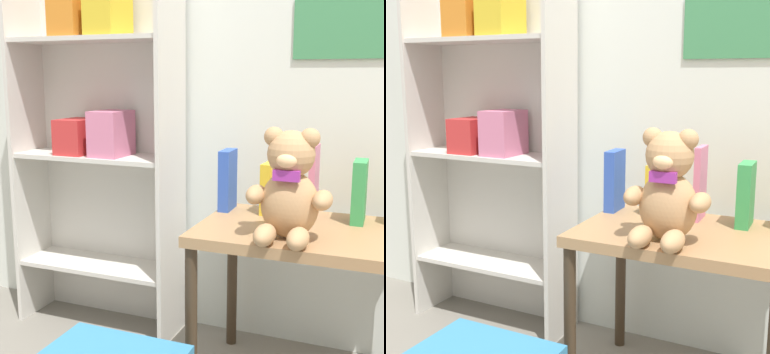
# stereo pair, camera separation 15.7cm
# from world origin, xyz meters

# --- Properties ---
(wall_back) EXTENTS (4.80, 0.07, 2.50)m
(wall_back) POSITION_xyz_m (0.00, 1.36, 1.25)
(wall_back) COLOR silver
(wall_back) RESTS_ON ground_plane
(bookshelf_side) EXTENTS (0.70, 0.25, 1.47)m
(bookshelf_side) POSITION_xyz_m (-0.83, 1.22, 0.84)
(bookshelf_side) COLOR beige
(bookshelf_side) RESTS_ON ground_plane
(display_table) EXTENTS (0.68, 0.49, 0.57)m
(display_table) POSITION_xyz_m (0.06, 1.01, 0.49)
(display_table) COLOR #9E754C
(display_table) RESTS_ON ground_plane
(teddy_bear) EXTENTS (0.26, 0.24, 0.34)m
(teddy_bear) POSITION_xyz_m (0.03, 0.88, 0.73)
(teddy_bear) COLOR tan
(teddy_bear) RESTS_ON display_table
(book_standing_blue) EXTENTS (0.04, 0.11, 0.22)m
(book_standing_blue) POSITION_xyz_m (-0.25, 1.15, 0.68)
(book_standing_blue) COLOR #2D51B7
(book_standing_blue) RESTS_ON display_table
(book_standing_yellow) EXTENTS (0.04, 0.12, 0.18)m
(book_standing_yellow) POSITION_xyz_m (-0.10, 1.16, 0.66)
(book_standing_yellow) COLOR gold
(book_standing_yellow) RESTS_ON display_table
(book_standing_pink) EXTENTS (0.02, 0.11, 0.25)m
(book_standing_pink) POSITION_xyz_m (0.06, 1.17, 0.70)
(book_standing_pink) COLOR #D17093
(book_standing_pink) RESTS_ON display_table
(book_standing_green) EXTENTS (0.05, 0.12, 0.21)m
(book_standing_green) POSITION_xyz_m (0.21, 1.15, 0.68)
(book_standing_green) COLOR #33934C
(book_standing_green) RESTS_ON display_table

